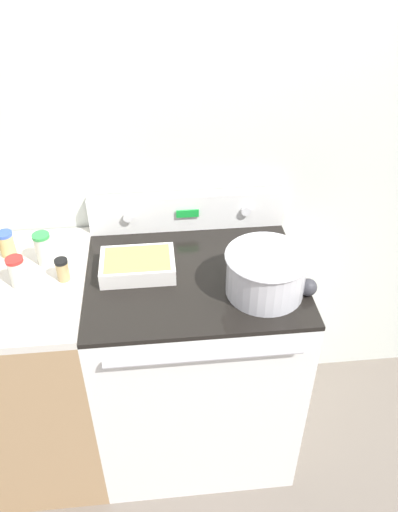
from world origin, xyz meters
TOP-DOWN VIEW (x-y plane):
  - ground_plane at (0.00, 0.00)m, footprint 12.00×12.00m
  - kitchen_wall at (0.00, 0.69)m, footprint 8.00×0.05m
  - stove_range at (0.00, 0.33)m, footprint 0.79×0.68m
  - control_panel at (0.00, 0.63)m, footprint 0.79×0.07m
  - side_counter at (-0.66, 0.33)m, footprint 0.54×0.65m
  - mixing_bowl at (0.23, 0.19)m, footprint 0.29×0.29m
  - casserole_dish at (-0.20, 0.35)m, footprint 0.27×0.18m
  - ladle at (0.38, 0.18)m, footprint 0.06×0.27m
  - spice_jar_black_cap at (-0.46, 0.32)m, footprint 0.05×0.05m
  - spice_jar_green_cap at (-0.54, 0.42)m, footprint 0.06×0.06m
  - spice_jar_red_cap at (-0.61, 0.30)m, footprint 0.06×0.06m
  - spice_jar_blue_cap at (-0.69, 0.49)m, footprint 0.06×0.06m

SIDE VIEW (x-z plane):
  - ground_plane at x=0.00m, z-range 0.00..0.00m
  - stove_range at x=0.00m, z-range 0.00..0.96m
  - side_counter at x=-0.66m, z-range 0.00..0.97m
  - ladle at x=0.38m, z-range 0.95..1.01m
  - casserole_dish at x=-0.20m, z-range 0.96..1.02m
  - spice_jar_black_cap at x=-0.46m, z-range 0.97..1.05m
  - spice_jar_blue_cap at x=-0.69m, z-range 0.97..1.07m
  - spice_jar_red_cap at x=-0.61m, z-range 0.97..1.08m
  - spice_jar_green_cap at x=-0.54m, z-range 0.97..1.09m
  - control_panel at x=0.00m, z-range 0.96..1.11m
  - mixing_bowl at x=0.23m, z-range 0.97..1.12m
  - kitchen_wall at x=0.00m, z-range 0.00..2.50m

